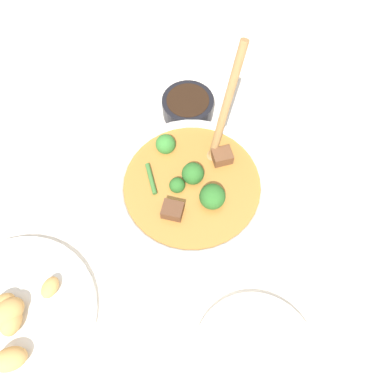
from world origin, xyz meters
name	(u,v)px	position (x,y,z in m)	size (l,w,h in m)	color
ground_plane	(192,208)	(0.00, 0.00, 0.00)	(4.00, 4.00, 0.00)	silver
stew_bowl	(192,194)	(0.00, 0.00, 0.06)	(0.24, 0.24, 0.28)	white
condiment_bowl	(188,106)	(0.20, 0.03, 0.02)	(0.10, 0.10, 0.04)	black
empty_plate	(256,357)	(-0.23, -0.12, 0.01)	(0.19, 0.19, 0.02)	white
food_plate	(14,317)	(-0.21, 0.25, 0.01)	(0.25, 0.25, 0.05)	white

